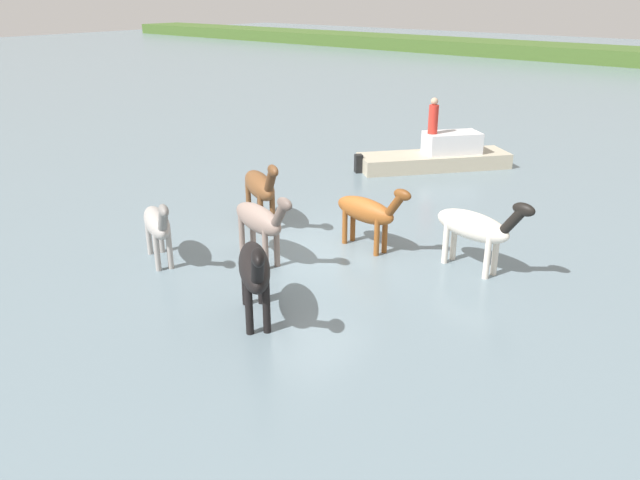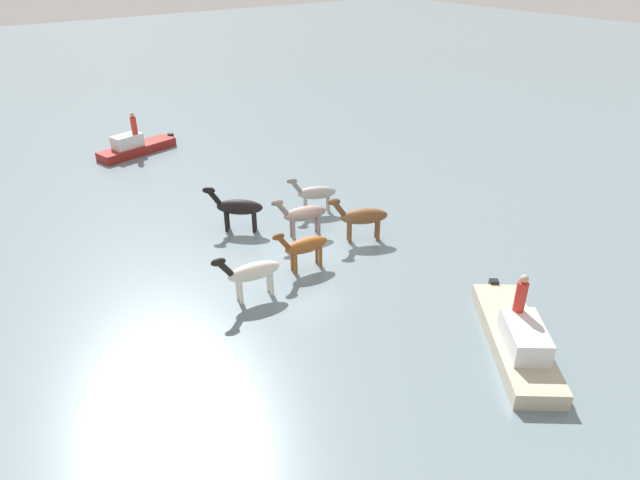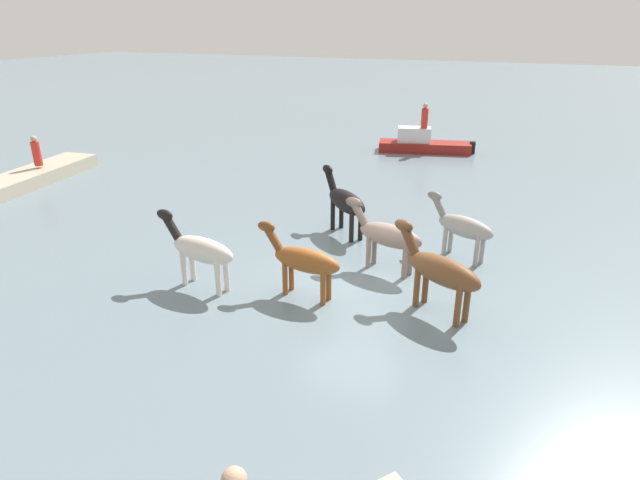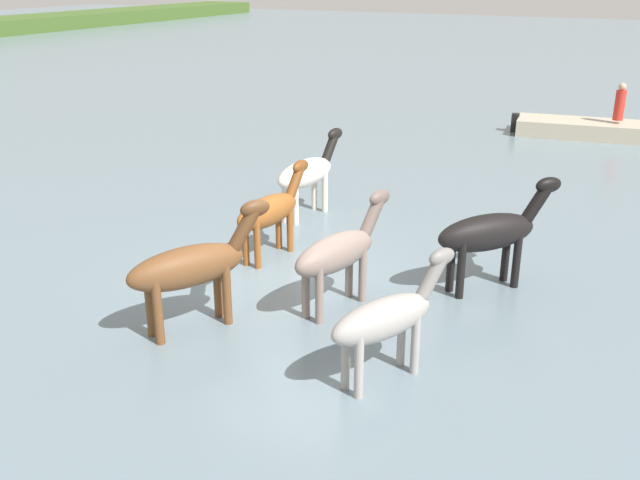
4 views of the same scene
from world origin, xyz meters
The scene contains 11 objects.
ground_plane centered at (0.00, 0.00, 0.00)m, with size 150.48×150.48×0.00m, color slate.
horse_rear_stallion centered at (-2.14, 0.60, 1.04)m, with size 2.30×1.48×1.88m.
horse_dark_mare centered at (1.35, -3.05, 1.04)m, with size 2.08×1.85×1.88m.
horse_gray_outer centered at (-0.50, -1.06, 0.98)m, with size 2.29×0.97×1.77m.
horse_pinto_flank centered at (0.91, 1.04, 0.93)m, with size 2.19×0.70×1.70m.
horse_dun_straggler centered at (3.37, 1.54, 0.99)m, with size 2.34×0.81×1.81m.
horse_mid_herd centered at (-2.17, -2.56, 0.92)m, with size 2.07×1.24×1.67m.
boat_tender_starboard centered at (1.44, -14.60, 0.31)m, with size 4.65×2.21×1.33m.
boat_skiff_near centered at (14.65, -3.56, 0.19)m, with size 2.31×5.98×0.77m.
person_spotter_bow centered at (1.39, -14.40, 1.73)m, with size 0.32×0.32×1.19m.
person_watcher_seated centered at (14.65, -3.83, 1.17)m, with size 0.32×0.32×1.19m.
Camera 3 is at (-3.63, 11.17, 6.09)m, focal length 29.83 mm.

